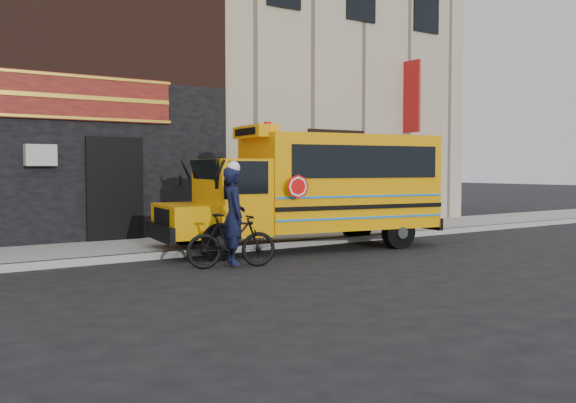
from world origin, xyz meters
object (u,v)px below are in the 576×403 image
(school_bus, at_px, (316,186))
(bicycle, at_px, (232,241))
(sign_pole, at_px, (351,183))
(cyclist, at_px, (234,218))

(school_bus, height_order, bicycle, school_bus)
(sign_pole, distance_m, cyclist, 5.20)
(sign_pole, xyz_separation_m, bicycle, (-4.86, -2.12, -1.01))
(school_bus, distance_m, cyclist, 3.46)
(school_bus, xyz_separation_m, bicycle, (-3.21, -1.50, -0.97))
(school_bus, height_order, sign_pole, school_bus)
(school_bus, relative_size, cyclist, 3.71)
(bicycle, bearing_deg, school_bus, -48.72)
(sign_pole, xyz_separation_m, cyclist, (-4.75, -2.03, -0.58))
(bicycle, height_order, cyclist, cyclist)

